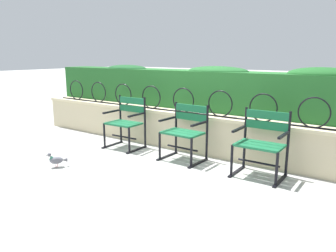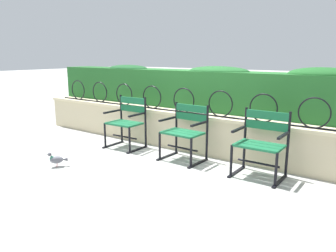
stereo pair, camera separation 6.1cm
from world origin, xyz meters
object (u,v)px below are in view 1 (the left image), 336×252
(park_chair_left, at_px, (126,121))
(park_chair_right, at_px, (262,142))
(park_chair_centre, at_px, (185,130))
(pigeon_near_chairs, at_px, (57,160))

(park_chair_left, relative_size, park_chair_right, 1.00)
(park_chair_right, bearing_deg, park_chair_centre, -179.74)
(park_chair_left, xyz_separation_m, park_chair_right, (2.42, 0.02, 0.00))
(park_chair_right, relative_size, pigeon_near_chairs, 3.61)
(park_chair_right, xyz_separation_m, pigeon_near_chairs, (-2.53, -1.41, -0.36))
(park_chair_right, bearing_deg, pigeon_near_chairs, -150.85)
(park_chair_centre, distance_m, park_chair_right, 1.21)
(park_chair_left, relative_size, pigeon_near_chairs, 3.62)
(park_chair_right, bearing_deg, park_chair_left, -179.59)
(park_chair_left, xyz_separation_m, park_chair_centre, (1.22, 0.01, -0.01))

